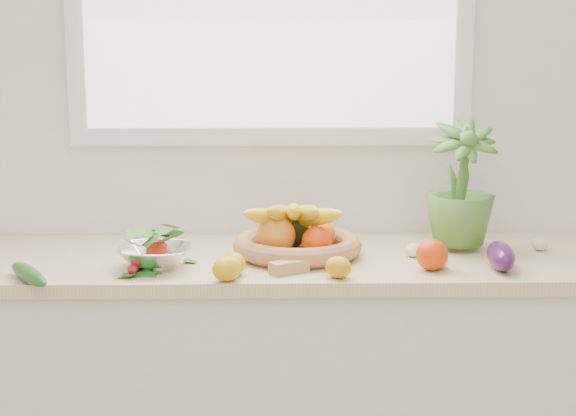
{
  "coord_description": "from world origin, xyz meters",
  "views": [
    {
      "loc": [
        -0.0,
        -0.63,
        1.55
      ],
      "look_at": [
        0.05,
        1.93,
        1.05
      ],
      "focal_mm": 55.0,
      "sensor_mm": 36.0,
      "label": 1
    }
  ],
  "objects_px": {
    "potted_herb": "(461,183)",
    "colander_with_spinach": "(155,249)",
    "apple": "(157,252)",
    "fruit_basket": "(296,238)",
    "eggplant": "(501,256)",
    "cucumber": "(29,274)"
  },
  "relations": [
    {
      "from": "eggplant",
      "to": "fruit_basket",
      "type": "xyz_separation_m",
      "value": [
        -0.58,
        0.17,
        0.02
      ]
    },
    {
      "from": "eggplant",
      "to": "potted_herb",
      "type": "bearing_deg",
      "value": 106.3
    },
    {
      "from": "fruit_basket",
      "to": "eggplant",
      "type": "bearing_deg",
      "value": -16.29
    },
    {
      "from": "apple",
      "to": "colander_with_spinach",
      "type": "height_order",
      "value": "colander_with_spinach"
    },
    {
      "from": "potted_herb",
      "to": "fruit_basket",
      "type": "xyz_separation_m",
      "value": [
        -0.51,
        -0.07,
        -0.15
      ]
    },
    {
      "from": "cucumber",
      "to": "fruit_basket",
      "type": "xyz_separation_m",
      "value": [
        0.73,
        0.28,
        0.03
      ]
    },
    {
      "from": "potted_herb",
      "to": "cucumber",
      "type": "bearing_deg",
      "value": -164.32
    },
    {
      "from": "potted_herb",
      "to": "colander_with_spinach",
      "type": "relative_size",
      "value": 1.82
    },
    {
      "from": "apple",
      "to": "potted_herb",
      "type": "relative_size",
      "value": 0.2
    },
    {
      "from": "cucumber",
      "to": "potted_herb",
      "type": "bearing_deg",
      "value": 15.68
    },
    {
      "from": "apple",
      "to": "potted_herb",
      "type": "distance_m",
      "value": 0.94
    },
    {
      "from": "eggplant",
      "to": "fruit_basket",
      "type": "bearing_deg",
      "value": 163.71
    },
    {
      "from": "eggplant",
      "to": "colander_with_spinach",
      "type": "bearing_deg",
      "value": 178.51
    },
    {
      "from": "fruit_basket",
      "to": "apple",
      "type": "bearing_deg",
      "value": -167.24
    },
    {
      "from": "apple",
      "to": "fruit_basket",
      "type": "bearing_deg",
      "value": 12.76
    },
    {
      "from": "cucumber",
      "to": "fruit_basket",
      "type": "bearing_deg",
      "value": 20.85
    },
    {
      "from": "cucumber",
      "to": "colander_with_spinach",
      "type": "distance_m",
      "value": 0.35
    },
    {
      "from": "eggplant",
      "to": "cucumber",
      "type": "bearing_deg",
      "value": -175.21
    },
    {
      "from": "potted_herb",
      "to": "colander_with_spinach",
      "type": "height_order",
      "value": "potted_herb"
    },
    {
      "from": "potted_herb",
      "to": "fruit_basket",
      "type": "height_order",
      "value": "potted_herb"
    },
    {
      "from": "eggplant",
      "to": "cucumber",
      "type": "height_order",
      "value": "eggplant"
    },
    {
      "from": "eggplant",
      "to": "fruit_basket",
      "type": "height_order",
      "value": "fruit_basket"
    }
  ]
}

